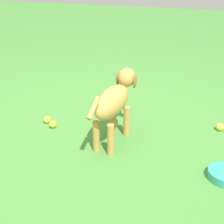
% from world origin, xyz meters
% --- Properties ---
extents(ground, '(14.00, 14.00, 0.00)m').
position_xyz_m(ground, '(0.00, 0.00, 0.00)').
color(ground, '#478438').
extents(dog, '(0.79, 0.26, 0.54)m').
position_xyz_m(dog, '(0.11, 0.21, 0.36)').
color(dog, '#C69347').
rests_on(dog, ground).
extents(tennis_ball_0, '(0.07, 0.07, 0.07)m').
position_xyz_m(tennis_ball_0, '(0.07, -0.36, 0.03)').
color(tennis_ball_0, '#CDD331').
rests_on(tennis_ball_0, ground).
extents(tennis_ball_1, '(0.07, 0.07, 0.07)m').
position_xyz_m(tennis_ball_1, '(-0.28, 1.05, 0.03)').
color(tennis_ball_1, yellow).
rests_on(tennis_ball_1, ground).
extents(tennis_ball_2, '(0.07, 0.07, 0.07)m').
position_xyz_m(tennis_ball_2, '(0.01, -0.45, 0.03)').
color(tennis_ball_2, '#C3DD35').
rests_on(tennis_ball_2, ground).
extents(water_bowl, '(0.22, 0.22, 0.06)m').
position_xyz_m(water_bowl, '(0.38, 1.06, 0.03)').
color(water_bowl, teal).
rests_on(water_bowl, ground).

